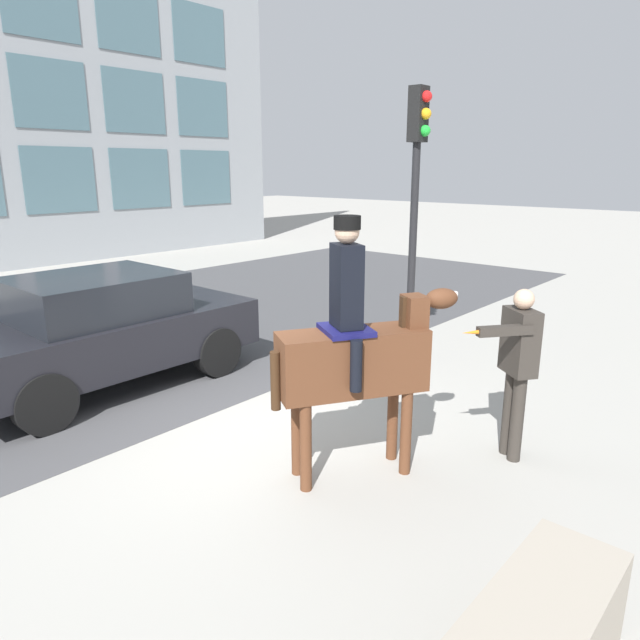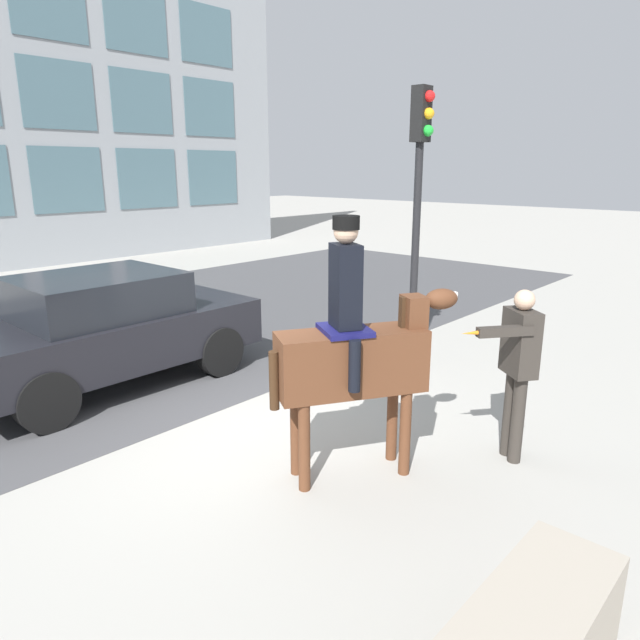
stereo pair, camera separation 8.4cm
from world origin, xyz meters
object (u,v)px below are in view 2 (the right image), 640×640
Objects in this scene: pedestrian_bystander at (518,362)px; mounted_horse_lead at (355,352)px; traffic_light at (419,186)px; street_car_near_lane at (106,328)px.

mounted_horse_lead is at bearing -0.42° from pedestrian_bystander.
traffic_light is (2.97, 1.28, 1.41)m from mounted_horse_lead.
mounted_horse_lead is at bearing -84.33° from street_car_near_lane.
traffic_light is at bearing -38.98° from street_car_near_lane.
traffic_light reaches higher than street_car_near_lane.
pedestrian_bystander is at bearing -71.20° from street_car_near_lane.
pedestrian_bystander is (1.31, -1.01, -0.20)m from mounted_horse_lead.
pedestrian_bystander is 0.45× the size of street_car_near_lane.
traffic_light reaches higher than pedestrian_bystander.
mounted_horse_lead is 3.52m from traffic_light.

